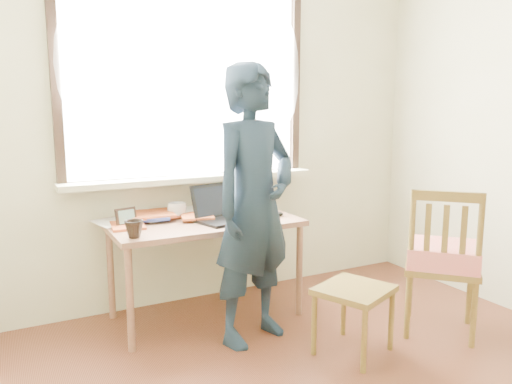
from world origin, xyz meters
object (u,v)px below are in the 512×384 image
laptop (221,212)px  mug_dark (134,229)px  person (254,205)px  work_chair (354,297)px  side_chair (442,257)px  mug_white (177,210)px  desk (205,231)px

laptop → mug_dark: 0.66m
laptop → person: size_ratio=0.25×
work_chair → person: size_ratio=0.30×
laptop → side_chair: (1.13, -0.89, -0.24)m
laptop → work_chair: size_ratio=0.82×
laptop → mug_dark: (-0.63, -0.18, -0.01)m
mug_white → side_chair: size_ratio=0.14×
side_chair → desk: bearing=143.2°
work_chair → mug_dark: bearing=148.5°
mug_dark → person: (0.67, -0.23, 0.12)m
laptop → side_chair: side_chair is taller
laptop → person: 0.43m
desk → mug_white: 0.27m
mug_dark → desk: bearing=21.7°
mug_white → person: person is taller
work_chair → person: 0.80m
side_chair → person: 1.24m
laptop → mug_white: bearing=135.1°
laptop → side_chair: bearing=-38.3°
desk → side_chair: side_chair is taller
desk → person: 0.52m
mug_dark → person: person is taller
mug_white → work_chair: (0.70, -1.09, -0.39)m
mug_dark → person: 0.72m
desk → work_chair: 1.09m
work_chair → mug_white: bearing=122.7°
mug_white → person: bearing=-67.0°
work_chair → side_chair: bearing=-3.3°
laptop → side_chair: 1.46m
mug_white → person: size_ratio=0.08×
desk → mug_white: mug_white is taller
mug_dark → laptop: bearing=15.9°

